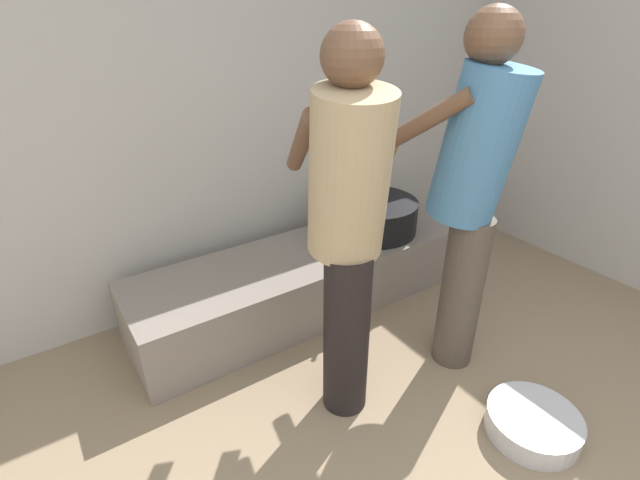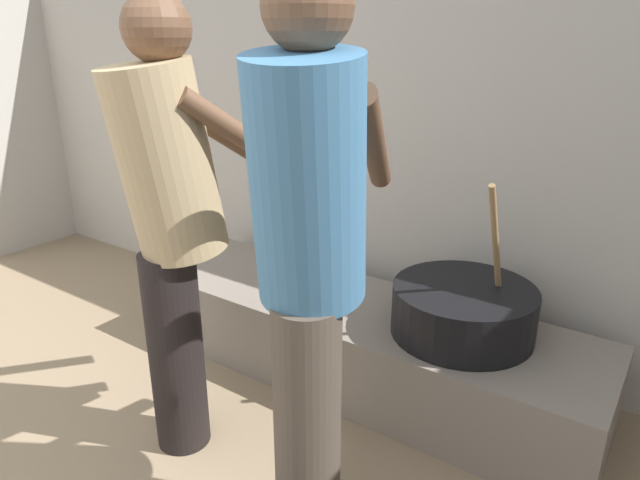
# 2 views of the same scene
# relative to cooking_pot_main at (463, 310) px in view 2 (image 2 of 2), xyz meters

# --- Properties ---
(block_enclosure_rear) EXTENTS (5.09, 0.20, 1.92)m
(block_enclosure_rear) POSITION_rel_cooking_pot_main_xyz_m (-0.98, 0.50, 0.49)
(block_enclosure_rear) COLOR #ADA8A0
(block_enclosure_rear) RESTS_ON ground_plane
(hearth_ledge) EXTENTS (2.15, 0.60, 0.36)m
(hearth_ledge) POSITION_rel_cooking_pot_main_xyz_m (-0.48, -0.02, -0.28)
(hearth_ledge) COLOR slate
(hearth_ledge) RESTS_ON ground_plane
(cooking_pot_main) EXTENTS (0.56, 0.56, 0.65)m
(cooking_pot_main) POSITION_rel_cooking_pot_main_xyz_m (0.00, 0.00, 0.00)
(cooking_pot_main) COLOR black
(cooking_pot_main) RESTS_ON hearth_ledge
(cook_in_blue_shirt) EXTENTS (0.55, 0.75, 1.67)m
(cook_in_blue_shirt) POSITION_rel_cooking_pot_main_xyz_m (-0.16, -0.82, 0.49)
(cook_in_blue_shirt) COLOR #4C4238
(cook_in_blue_shirt) RESTS_ON ground_plane
(cook_in_tan_shirt) EXTENTS (0.55, 0.74, 1.62)m
(cook_in_tan_shirt) POSITION_rel_cooking_pot_main_xyz_m (-0.78, -0.75, 0.46)
(cook_in_tan_shirt) COLOR black
(cook_in_tan_shirt) RESTS_ON ground_plane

